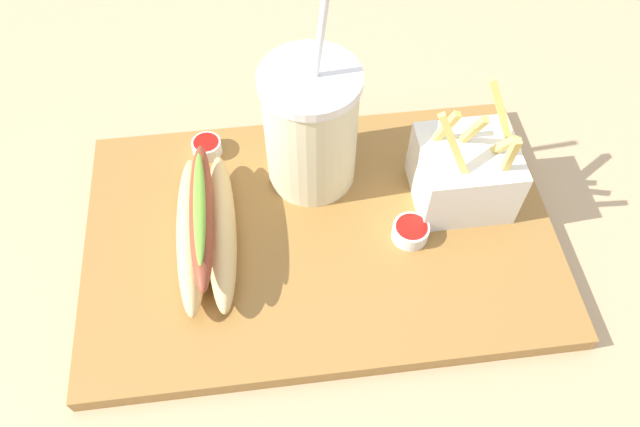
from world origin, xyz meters
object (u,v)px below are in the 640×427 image
Objects in this scene: hot_dog_1 at (206,229)px; ketchup_cup_1 at (411,231)px; ketchup_cup_2 at (207,146)px; soda_cup at (315,128)px; fries_basket at (464,172)px.

hot_dog_1 reaches higher than ketchup_cup_1.
ketchup_cup_1 and ketchup_cup_2 have the same top height.
hot_dog_1 is 0.21m from ketchup_cup_1.
soda_cup is 6.40× the size of ketchup_cup_1.
ketchup_cup_2 is (0.00, 0.12, -0.02)m from hot_dog_1.
ketchup_cup_1 is 0.25m from ketchup_cup_2.
fries_basket is 0.29m from ketchup_cup_2.
soda_cup is 7.33× the size of ketchup_cup_2.
soda_cup is 0.14m from ketchup_cup_2.
ketchup_cup_1 is (0.09, -0.10, -0.06)m from soda_cup.
ketchup_cup_1 is (-0.06, -0.05, -0.03)m from fries_basket.
fries_basket is (0.15, -0.05, -0.04)m from soda_cup.
ketchup_cup_1 is 1.15× the size of ketchup_cup_2.
soda_cup is 0.14m from ketchup_cup_1.
hot_dog_1 is (-0.27, -0.03, -0.01)m from fries_basket.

